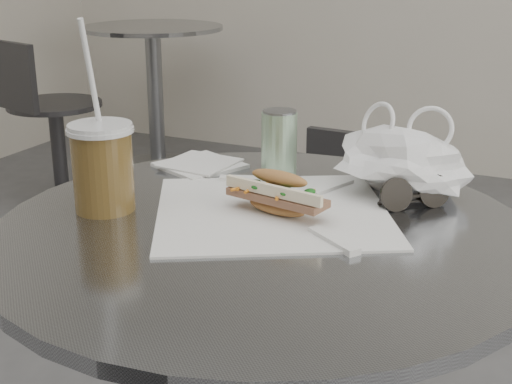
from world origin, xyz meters
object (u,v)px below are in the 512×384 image
at_px(banh_mi, 278,194).
at_px(sunglasses, 414,195).
at_px(chair_far, 337,305).
at_px(bg_chair, 49,137).
at_px(iced_coffee, 103,166).
at_px(drink_can, 279,144).
at_px(bg_table, 155,81).

height_order(banh_mi, sunglasses, banh_mi).
bearing_deg(sunglasses, chair_far, 79.53).
height_order(bg_chair, iced_coffee, iced_coffee).
relative_size(bg_chair, drink_can, 6.61).
height_order(chair_far, banh_mi, banh_mi).
distance_m(bg_chair, iced_coffee, 2.12).
relative_size(banh_mi, sunglasses, 2.00).
xyz_separation_m(sunglasses, drink_can, (-0.24, 0.06, 0.04)).
xyz_separation_m(bg_table, banh_mi, (1.60, -2.15, 0.31)).
bearing_deg(sunglasses, banh_mi, 173.34).
distance_m(sunglasses, drink_can, 0.25).
relative_size(bg_table, sunglasses, 7.46).
bearing_deg(drink_can, bg_table, 127.71).
relative_size(bg_table, drink_can, 6.47).
distance_m(bg_chair, banh_mi, 2.23).
distance_m(bg_table, bg_chair, 0.75).
height_order(chair_far, sunglasses, sunglasses).
xyz_separation_m(banh_mi, sunglasses, (0.17, 0.12, -0.01)).
distance_m(bg_table, sunglasses, 2.72).
bearing_deg(bg_table, bg_chair, -95.26).
bearing_deg(chair_far, sunglasses, 123.57).
xyz_separation_m(chair_far, drink_can, (0.00, -0.37, 0.48)).
bearing_deg(bg_chair, iced_coffee, -31.33).
bearing_deg(bg_table, drink_can, -52.29).
relative_size(bg_chair, banh_mi, 3.80).
xyz_separation_m(chair_far, sunglasses, (0.25, -0.43, 0.45)).
xyz_separation_m(bg_table, chair_far, (1.53, -1.61, -0.15)).
height_order(sunglasses, drink_can, drink_can).
height_order(chair_far, iced_coffee, iced_coffee).
height_order(iced_coffee, sunglasses, iced_coffee).
bearing_deg(drink_can, iced_coffee, -123.62).
bearing_deg(banh_mi, bg_table, 138.02).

